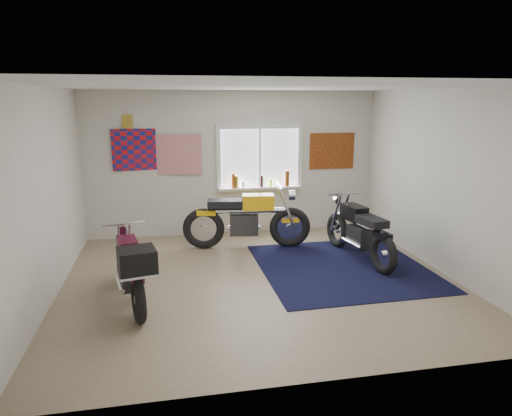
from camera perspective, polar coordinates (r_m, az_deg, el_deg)
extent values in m
plane|color=#9E896B|center=(6.65, 0.43, -8.97)|extent=(5.50, 5.50, 0.00)
plane|color=white|center=(6.15, 0.48, 14.99)|extent=(5.50, 5.50, 0.00)
plane|color=silver|center=(8.69, -2.83, 5.57)|extent=(5.50, 0.00, 5.50)
plane|color=silver|center=(3.91, 7.76, -4.23)|extent=(5.50, 0.00, 5.50)
plane|color=silver|center=(6.33, -24.77, 1.42)|extent=(0.00, 5.00, 5.00)
plane|color=silver|center=(7.31, 22.12, 3.13)|extent=(0.00, 5.00, 5.00)
cube|color=black|center=(7.23, 10.75, -7.26)|extent=(2.54, 2.64, 0.01)
cube|color=white|center=(8.75, 0.44, 6.30)|extent=(1.50, 0.02, 1.10)
cube|color=white|center=(8.68, 0.46, 10.15)|extent=(1.66, 0.06, 0.08)
cube|color=white|center=(8.83, 0.45, 2.48)|extent=(1.66, 0.06, 0.08)
cube|color=white|center=(8.61, -4.73, 6.14)|extent=(0.08, 0.06, 1.10)
cube|color=white|center=(8.92, 5.46, 6.38)|extent=(0.08, 0.06, 1.10)
cube|color=white|center=(8.74, 0.46, 6.29)|extent=(0.04, 0.06, 1.10)
cube|color=white|center=(8.77, 0.53, 2.54)|extent=(1.60, 0.16, 0.04)
cylinder|color=#944715|center=(8.64, -2.86, 3.44)|extent=(0.07, 0.07, 0.28)
cylinder|color=white|center=(8.68, -1.61, 2.97)|extent=(0.06, 0.06, 0.12)
cylinder|color=black|center=(8.74, 0.71, 3.37)|extent=(0.06, 0.06, 0.22)
cylinder|color=yellow|center=(8.78, 1.87, 3.15)|extent=(0.05, 0.05, 0.14)
cylinder|color=#6D330E|center=(8.85, 3.90, 3.73)|extent=(0.09, 0.09, 0.30)
cylinder|color=olive|center=(8.65, -2.43, 3.28)|extent=(0.06, 0.06, 0.23)
plane|color=red|center=(8.56, -14.25, 7.09)|extent=(1.00, 0.07, 1.00)
plane|color=red|center=(8.54, -9.84, 6.61)|extent=(0.90, 0.09, 0.90)
cube|color=#A88C30|center=(8.54, -15.81, 10.35)|extent=(0.18, 0.02, 0.24)
cube|color=#A54C14|center=(9.13, 9.47, 7.05)|extent=(0.90, 0.03, 0.70)
torus|color=black|center=(8.00, 4.26, -2.41)|extent=(0.73, 0.23, 0.72)
torus|color=black|center=(7.95, -6.57, -2.58)|extent=(0.73, 0.23, 0.72)
cylinder|color=silver|center=(8.00, 4.26, -2.41)|extent=(0.13, 0.12, 0.12)
cylinder|color=silver|center=(7.95, -6.57, -2.58)|extent=(0.13, 0.12, 0.12)
cylinder|color=silver|center=(7.86, -1.15, -0.32)|extent=(1.35, 0.27, 0.10)
cube|color=#28292A|center=(7.92, -1.53, -1.99)|extent=(0.52, 0.36, 0.37)
cylinder|color=silver|center=(8.11, -1.56, -2.40)|extent=(0.60, 0.15, 0.08)
cube|color=#FFB90D|center=(7.84, 0.26, 0.77)|extent=(0.57, 0.35, 0.26)
cube|color=black|center=(7.83, -3.90, 0.56)|extent=(0.63, 0.38, 0.13)
cube|color=#FFB90D|center=(7.87, -6.23, -0.55)|extent=(0.34, 0.21, 0.09)
cube|color=#FFB90D|center=(7.97, 4.27, -1.52)|extent=(0.32, 0.19, 0.05)
cylinder|color=silver|center=(7.81, 2.94, 2.80)|extent=(0.13, 0.67, 0.04)
cylinder|color=silver|center=(7.87, 4.48, 1.58)|extent=(0.13, 0.18, 0.17)
torus|color=black|center=(8.13, 10.12, -2.73)|extent=(0.22, 0.62, 0.61)
torus|color=black|center=(7.04, 15.65, -5.57)|extent=(0.22, 0.62, 0.61)
cylinder|color=silver|center=(8.13, 10.12, -2.73)|extent=(0.11, 0.12, 0.11)
cylinder|color=silver|center=(7.04, 15.65, -5.57)|extent=(0.11, 0.12, 0.11)
cylinder|color=silver|center=(7.49, 12.79, -1.85)|extent=(0.28, 1.22, 0.09)
cube|color=#28292A|center=(7.51, 12.91, -3.52)|extent=(0.34, 0.47, 0.33)
cylinder|color=silver|center=(7.46, 11.86, -4.36)|extent=(0.15, 0.54, 0.07)
cube|color=black|center=(7.60, 12.14, -0.54)|extent=(0.33, 0.52, 0.23)
cube|color=black|center=(7.19, 14.29, -1.61)|extent=(0.35, 0.57, 0.12)
cube|color=black|center=(6.99, 15.56, -3.26)|extent=(0.20, 0.31, 0.08)
cube|color=black|center=(8.10, 10.15, -1.94)|extent=(0.18, 0.29, 0.05)
cylinder|color=silver|center=(7.82, 10.96, 1.81)|extent=(0.60, 0.13, 0.04)
cylinder|color=silver|center=(8.01, 10.20, 0.98)|extent=(0.17, 0.12, 0.16)
torus|color=black|center=(6.69, -16.06, -6.75)|extent=(0.23, 0.59, 0.58)
torus|color=black|center=(5.53, -14.48, -10.98)|extent=(0.23, 0.59, 0.58)
cylinder|color=silver|center=(6.69, -16.06, -6.75)|extent=(0.11, 0.11, 0.10)
cylinder|color=silver|center=(5.53, -14.48, -10.98)|extent=(0.11, 0.11, 0.10)
cylinder|color=silver|center=(6.01, -15.51, -6.28)|extent=(0.30, 1.12, 0.08)
cube|color=#28292A|center=(6.03, -15.34, -8.18)|extent=(0.33, 0.44, 0.30)
cylinder|color=silver|center=(6.05, -16.64, -9.11)|extent=(0.16, 0.50, 0.06)
cube|color=#3D0919|center=(6.12, -15.78, -4.70)|extent=(0.32, 0.49, 0.21)
cube|color=black|center=(5.68, -15.17, -6.27)|extent=(0.34, 0.53, 0.11)
cube|color=#3D0919|center=(5.47, -14.71, -8.40)|extent=(0.19, 0.29, 0.07)
cube|color=#3D0919|center=(6.65, -16.12, -5.88)|extent=(0.17, 0.27, 0.04)
cylinder|color=silver|center=(6.35, -16.25, -1.89)|extent=(0.55, 0.14, 0.03)
cylinder|color=silver|center=(6.56, -16.35, -2.72)|extent=(0.16, 0.12, 0.14)
cube|color=black|center=(5.26, -14.66, -6.37)|extent=(0.47, 0.45, 0.27)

